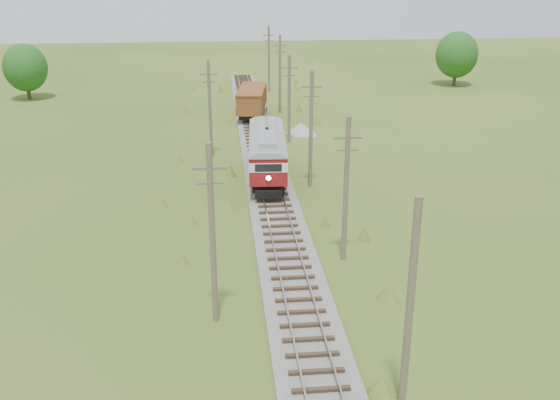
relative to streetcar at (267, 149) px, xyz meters
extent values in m
cube|color=#605B54|center=(0.00, 0.98, -2.45)|extent=(3.60, 96.00, 0.25)
cube|color=#726659|center=(-0.72, 0.98, -2.09)|extent=(0.08, 96.00, 0.17)
cube|color=#726659|center=(0.72, 0.98, -2.09)|extent=(0.08, 96.00, 0.17)
cube|color=#2D2116|center=(0.00, 0.98, -2.24)|extent=(2.40, 96.00, 0.16)
cube|color=black|center=(0.00, 0.00, -1.57)|extent=(3.00, 10.93, 0.44)
cube|color=#650D0E|center=(0.00, 0.00, -0.59)|extent=(3.47, 11.89, 1.08)
cube|color=#EDE3C2|center=(0.00, 0.00, 0.29)|extent=(3.50, 11.95, 0.69)
cube|color=black|center=(0.00, 0.00, 0.29)|extent=(3.49, 11.43, 0.54)
cube|color=#650D0E|center=(0.00, 0.00, 0.78)|extent=(3.47, 11.89, 0.29)
cube|color=gray|center=(0.00, 0.00, 1.10)|extent=(3.53, 12.01, 0.37)
cube|color=gray|center=(0.00, 0.00, 1.43)|extent=(1.78, 8.87, 0.39)
sphere|color=#FFF2BF|center=(-0.37, -5.94, -0.45)|extent=(0.35, 0.35, 0.35)
cylinder|color=black|center=(0.11, 1.76, 2.54)|extent=(0.34, 4.55, 1.89)
cylinder|color=black|center=(-1.01, -4.39, -1.62)|extent=(0.17, 0.79, 0.78)
cylinder|color=black|center=(0.46, -4.48, -1.62)|extent=(0.17, 0.79, 0.78)
cylinder|color=black|center=(-0.45, 4.48, -1.62)|extent=(0.17, 0.79, 0.78)
cylinder|color=black|center=(1.01, 4.39, -1.62)|extent=(0.17, 0.79, 0.78)
cube|color=black|center=(0.00, 21.39, -1.64)|extent=(3.27, 7.85, 0.53)
cube|color=brown|center=(0.00, 21.39, -0.32)|extent=(3.94, 8.77, 2.11)
cube|color=brown|center=(0.00, 21.39, 0.79)|extent=(4.01, 8.94, 0.13)
cylinder|color=black|center=(-1.15, 18.99, -1.59)|extent=(0.25, 0.86, 0.85)
cylinder|color=black|center=(0.42, 18.76, -1.59)|extent=(0.25, 0.86, 0.85)
cylinder|color=black|center=(-0.42, 24.01, -1.59)|extent=(0.25, 0.86, 0.85)
cylinder|color=black|center=(1.15, 23.79, -1.59)|extent=(0.25, 0.86, 0.85)
cone|color=gray|center=(4.60, 14.26, -2.02)|extent=(2.96, 2.96, 1.11)
cone|color=gray|center=(5.34, 13.34, -2.25)|extent=(1.66, 1.66, 0.65)
cylinder|color=brown|center=(3.10, -28.02, 1.83)|extent=(0.30, 0.30, 8.80)
cylinder|color=brown|center=(3.30, -15.02, 1.73)|extent=(0.30, 0.30, 8.60)
cube|color=brown|center=(3.30, -15.02, 4.83)|extent=(1.60, 0.12, 0.12)
cube|color=brown|center=(3.30, -15.02, 4.13)|extent=(1.20, 0.10, 0.10)
cylinder|color=brown|center=(3.20, -2.02, 1.93)|extent=(0.30, 0.30, 9.00)
cube|color=brown|center=(3.20, -2.02, 5.23)|extent=(1.60, 0.12, 0.12)
cube|color=brown|center=(3.20, -2.02, 4.53)|extent=(1.20, 0.10, 0.10)
cylinder|color=brown|center=(3.00, 10.98, 1.63)|extent=(0.30, 0.30, 8.40)
cube|color=brown|center=(3.00, 10.98, 4.63)|extent=(1.60, 0.12, 0.12)
cube|color=brown|center=(3.00, 10.98, 3.93)|extent=(1.20, 0.10, 0.10)
cylinder|color=brown|center=(3.40, 23.98, 1.88)|extent=(0.30, 0.30, 8.90)
cube|color=brown|center=(3.40, 23.98, 5.13)|extent=(1.60, 0.12, 0.12)
cube|color=brown|center=(3.40, 23.98, 4.43)|extent=(1.20, 0.10, 0.10)
cylinder|color=brown|center=(3.20, 36.98, 1.78)|extent=(0.30, 0.30, 8.70)
cube|color=brown|center=(3.20, 36.98, 4.93)|extent=(1.60, 0.12, 0.12)
cube|color=brown|center=(3.20, 36.98, 4.23)|extent=(1.20, 0.10, 0.10)
cylinder|color=brown|center=(-4.20, -21.02, 1.93)|extent=(0.30, 0.30, 9.00)
cube|color=brown|center=(-4.20, -21.02, 5.23)|extent=(1.60, 0.12, 0.12)
cube|color=brown|center=(-4.20, -21.02, 4.53)|extent=(1.20, 0.10, 0.10)
cylinder|color=brown|center=(-4.50, 6.98, 1.73)|extent=(0.30, 0.30, 8.60)
cube|color=brown|center=(-4.50, 6.98, 4.83)|extent=(1.60, 0.12, 0.12)
cube|color=brown|center=(-4.50, 6.98, 4.13)|extent=(1.20, 0.10, 0.10)
cylinder|color=#38281C|center=(-28.00, 34.98, -1.40)|extent=(0.50, 0.50, 2.34)
ellipsoid|color=#195118|center=(-28.00, 34.98, 1.46)|extent=(5.46, 5.46, 6.01)
cylinder|color=#38281C|center=(30.00, 38.98, -1.31)|extent=(0.50, 0.50, 2.52)
ellipsoid|color=#195118|center=(30.00, 38.98, 1.77)|extent=(5.88, 5.88, 6.47)
camera|label=1|loc=(-3.68, -47.62, 13.74)|focal=40.00mm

